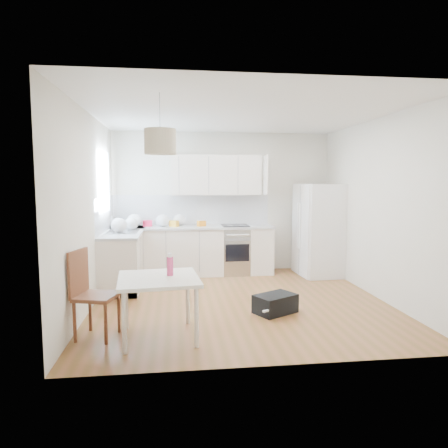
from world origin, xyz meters
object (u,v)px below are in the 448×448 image
Objects in this scene: gym_bag at (275,304)px; refrigerator at (319,230)px; dining_table at (159,284)px; dining_chair at (97,294)px.

refrigerator is at bearing 27.29° from gym_bag.
dining_table reaches higher than gym_bag.
dining_chair is (-3.56, -2.64, -0.36)m from refrigerator.
dining_chair reaches higher than dining_table.
dining_table is 1.77× the size of gym_bag.
dining_table is at bearing 7.92° from dining_chair.
refrigerator reaches higher than dining_chair.
dining_table is 0.70m from dining_chair.
refrigerator is 3.97m from dining_table.
dining_chair is at bearing 165.65° from gym_bag.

